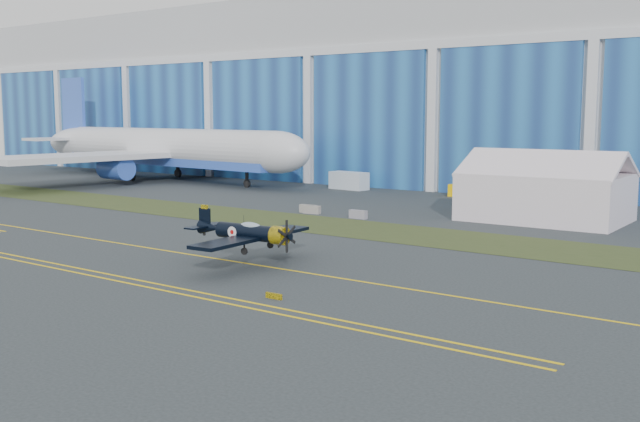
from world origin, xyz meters
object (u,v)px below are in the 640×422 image
Objects in this scene: shipping_container at (349,181)px; tug at (458,190)px; warbird at (247,232)px; jetliner at (165,106)px; tent at (546,185)px.

tug is (17.04, 1.11, -0.50)m from shipping_container.
warbird is at bearing -103.61° from tug.
jetliner reaches higher than tug.
tent is 37.56m from shipping_container.
warbird is 56.40m from shipping_container.
jetliner reaches higher than tent.
tent reaches higher than shipping_container.
tent is 23.67m from tug.
shipping_container is (-25.27, 50.40, -1.21)m from warbird.
tug is (50.29, 6.34, -11.44)m from jetliner.
warbird is 74.56m from jetliner.
jetliner is at bearing -165.35° from shipping_container.
jetliner is at bearing 139.07° from warbird.
shipping_container is 2.21× the size of tug.
tug is at bearing 11.78° from jetliner.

